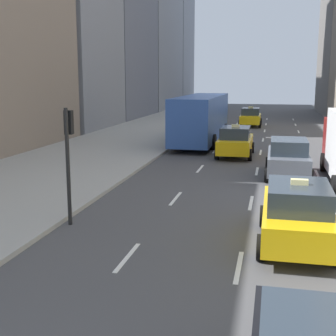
% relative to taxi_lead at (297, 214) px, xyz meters
% --- Properties ---
extents(sidewalk_left, '(8.00, 66.00, 0.15)m').
position_rel_taxi_lead_xyz_m(sidewalk_left, '(-11.00, 17.13, -0.81)').
color(sidewalk_left, '#9E9E99').
rests_on(sidewalk_left, ground).
extents(lane_markings, '(5.72, 56.00, 0.01)m').
position_rel_taxi_lead_xyz_m(lane_markings, '(-1.40, 13.13, -0.87)').
color(lane_markings, white).
rests_on(lane_markings, ground).
extents(building_row_left, '(6.00, 82.01, 33.86)m').
position_rel_taxi_lead_xyz_m(building_row_left, '(-18.00, 35.89, 10.94)').
color(building_row_left, gray).
rests_on(building_row_left, ground).
extents(taxi_lead, '(2.02, 4.40, 1.87)m').
position_rel_taxi_lead_xyz_m(taxi_lead, '(0.00, 0.00, 0.00)').
color(taxi_lead, yellow).
rests_on(taxi_lead, ground).
extents(taxi_second, '(2.02, 4.40, 1.87)m').
position_rel_taxi_lead_xyz_m(taxi_second, '(-2.80, 31.79, 0.00)').
color(taxi_second, yellow).
rests_on(taxi_second, ground).
extents(taxi_third, '(2.02, 4.40, 1.87)m').
position_rel_taxi_lead_xyz_m(taxi_third, '(-2.80, 14.31, 0.00)').
color(taxi_third, yellow).
rests_on(taxi_third, ground).
extents(sedan_black_near, '(2.02, 4.41, 1.77)m').
position_rel_taxi_lead_xyz_m(sedan_black_near, '(0.00, 9.05, 0.02)').
color(sedan_black_near, '#565B66').
rests_on(sedan_black_near, ground).
extents(city_bus, '(2.80, 11.61, 3.25)m').
position_rel_taxi_lead_xyz_m(city_bus, '(-5.61, 19.74, 0.91)').
color(city_bus, '#2D519E').
rests_on(city_bus, ground).
extents(traffic_light_pole, '(0.24, 0.42, 3.60)m').
position_rel_taxi_lead_xyz_m(traffic_light_pole, '(-6.75, 0.43, 1.53)').
color(traffic_light_pole, black).
rests_on(traffic_light_pole, ground).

